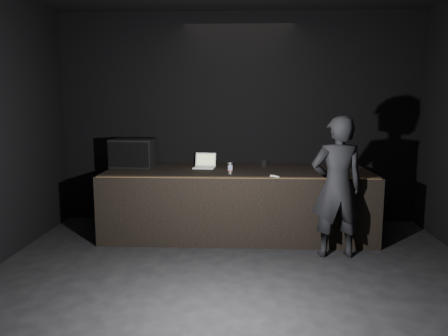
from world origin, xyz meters
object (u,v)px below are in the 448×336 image
stage_riser (237,202)px  beer_can (230,168)px  stage_monitor (133,153)px  person (337,187)px  laptop (205,164)px

stage_riser → beer_can: bearing=-105.7°
stage_monitor → person: person is taller
stage_monitor → laptop: size_ratio=1.98×
stage_monitor → laptop: stage_monitor is taller
stage_riser → person: bearing=-36.6°
laptop → person: (1.84, -1.18, -0.12)m
laptop → person: size_ratio=0.19×
laptop → person: 2.19m
stage_monitor → beer_can: bearing=-16.5°
stage_riser → laptop: bearing=158.6°
beer_can → laptop: bearing=126.3°
stage_riser → stage_monitor: size_ratio=5.64×
stage_riser → person: (1.31, -0.97, 0.43)m
stage_monitor → person: size_ratio=0.38×
laptop → beer_can: 0.71m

